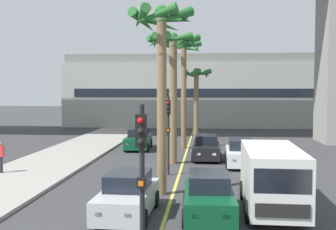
{
  "coord_description": "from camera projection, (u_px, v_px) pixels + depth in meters",
  "views": [
    {
      "loc": [
        1.43,
        -1.86,
        4.54
      ],
      "look_at": [
        0.0,
        14.0,
        3.58
      ],
      "focal_mm": 45.7,
      "sensor_mm": 36.0,
      "label": 1
    }
  ],
  "objects": [
    {
      "name": "lane_stripe_center",
      "position": [
        183.0,
        164.0,
        26.11
      ],
      "size": [
        0.14,
        56.0,
        0.01
      ],
      "primitive_type": "cube",
      "color": "#DBCC4C",
      "rests_on": "ground"
    },
    {
      "name": "pier_building_backdrop",
      "position": [
        195.0,
        91.0,
        53.15
      ],
      "size": [
        31.43,
        8.04,
        8.69
      ],
      "color": "#ADB2A8",
      "rests_on": "ground"
    },
    {
      "name": "car_queue_front",
      "position": [
        241.0,
        154.0,
        25.38
      ],
      "size": [
        1.91,
        4.14,
        1.56
      ],
      "color": "white",
      "rests_on": "ground"
    },
    {
      "name": "car_queue_second",
      "position": [
        206.0,
        148.0,
        27.76
      ],
      "size": [
        1.84,
        4.1,
        1.56
      ],
      "color": "black",
      "rests_on": "ground"
    },
    {
      "name": "car_queue_third",
      "position": [
        209.0,
        197.0,
        15.17
      ],
      "size": [
        1.94,
        4.15,
        1.56
      ],
      "color": "#0C4728",
      "rests_on": "ground"
    },
    {
      "name": "car_queue_fourth",
      "position": [
        128.0,
        196.0,
        15.31
      ],
      "size": [
        1.95,
        4.16,
        1.56
      ],
      "color": "#B7BABF",
      "rests_on": "ground"
    },
    {
      "name": "car_queue_fifth",
      "position": [
        138.0,
        140.0,
        32.36
      ],
      "size": [
        1.95,
        4.16,
        1.56
      ],
      "color": "#0C4728",
      "rests_on": "ground"
    },
    {
      "name": "delivery_van",
      "position": [
        272.0,
        177.0,
        15.93
      ],
      "size": [
        2.24,
        5.29,
        2.36
      ],
      "color": "silver",
      "rests_on": "ground"
    },
    {
      "name": "traffic_light_median_near",
      "position": [
        142.0,
        169.0,
        9.82
      ],
      "size": [
        0.24,
        0.37,
        4.2
      ],
      "color": "black",
      "rests_on": "ground"
    },
    {
      "name": "traffic_light_median_far",
      "position": [
        168.0,
        124.0,
        22.44
      ],
      "size": [
        0.24,
        0.37,
        4.2
      ],
      "color": "black",
      "rests_on": "ground"
    },
    {
      "name": "palm_tree_near_median",
      "position": [
        162.0,
        47.0,
        18.1
      ],
      "size": [
        2.85,
        2.95,
        8.09
      ],
      "color": "brown",
      "rests_on": "ground"
    },
    {
      "name": "palm_tree_mid_median",
      "position": [
        173.0,
        61.0,
        25.76
      ],
      "size": [
        3.47,
        3.47,
        7.95
      ],
      "color": "brown",
      "rests_on": "ground"
    },
    {
      "name": "palm_tree_far_median",
      "position": [
        184.0,
        65.0,
        32.5
      ],
      "size": [
        2.85,
        3.03,
        8.28
      ],
      "color": "brown",
      "rests_on": "ground"
    },
    {
      "name": "palm_tree_farthest_median",
      "position": [
        196.0,
        84.0,
        39.45
      ],
      "size": [
        2.88,
        3.02,
        6.5
      ],
      "color": "brown",
      "rests_on": "ground"
    },
    {
      "name": "pedestrian_near_crosswalk",
      "position": [
        0.0,
        157.0,
        22.45
      ],
      "size": [
        0.34,
        0.22,
        1.62
      ],
      "color": "#2D2D38",
      "rests_on": "sidewalk_left"
    }
  ]
}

